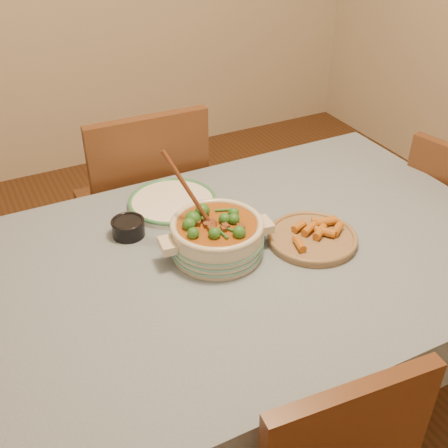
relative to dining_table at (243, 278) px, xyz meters
name	(u,v)px	position (x,y,z in m)	size (l,w,h in m)	color
floor	(240,417)	(0.00, 0.00, -0.66)	(4.50, 4.50, 0.00)	#482B14
dining_table	(243,278)	(0.00, 0.00, 0.00)	(1.68, 1.08, 0.76)	brown
stew_casserole	(217,234)	(-0.07, 0.04, 0.16)	(0.35, 0.29, 0.32)	beige
white_plate	(173,202)	(-0.08, 0.35, 0.11)	(0.34, 0.34, 0.03)	white
condiment_bowl	(128,227)	(-0.27, 0.25, 0.12)	(0.11, 0.11, 0.06)	black
fried_plate	(312,236)	(0.22, -0.04, 0.11)	(0.32, 0.32, 0.05)	#856649
chair_far	(145,204)	(-0.06, 0.72, -0.11)	(0.47, 0.47, 0.98)	#523119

